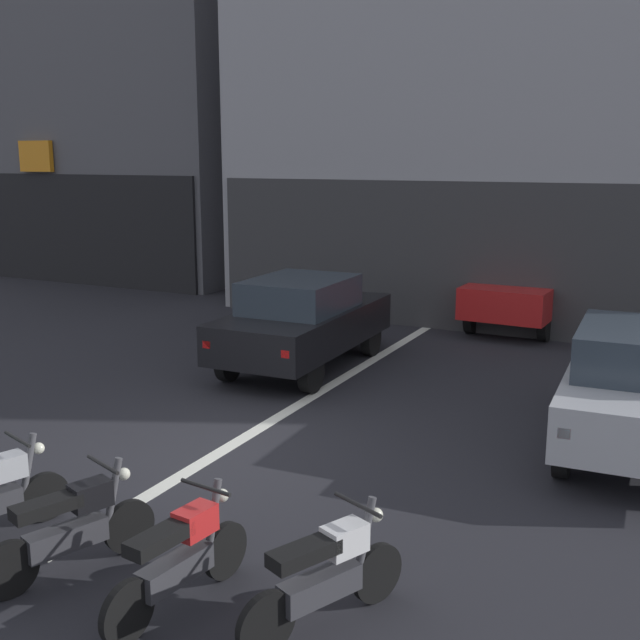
{
  "coord_description": "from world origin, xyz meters",
  "views": [
    {
      "loc": [
        5.3,
        -7.73,
        3.72
      ],
      "look_at": [
        0.44,
        2.0,
        1.4
      ],
      "focal_mm": 43.23,
      "sensor_mm": 36.0,
      "label": 1
    }
  ],
  "objects": [
    {
      "name": "motorcycle_black_row_centre",
      "position": [
        0.45,
        -3.01,
        0.46
      ],
      "size": [
        0.7,
        1.59,
        0.98
      ],
      "color": "black",
      "rests_on": "ground"
    },
    {
      "name": "building_corner_left",
      "position": [
        -11.14,
        12.96,
        6.14
      ],
      "size": [
        8.71,
        7.44,
        12.32
      ],
      "color": "#56565B",
      "rests_on": "ground"
    },
    {
      "name": "motorcycle_white_row_rightmost",
      "position": [
        2.85,
        -2.72,
        0.46
      ],
      "size": [
        0.78,
        1.55,
        0.98
      ],
      "color": "black",
      "rests_on": "ground"
    },
    {
      "name": "car_red_down_street",
      "position": [
        1.85,
        9.42,
        0.89
      ],
      "size": [
        1.95,
        4.18,
        1.64
      ],
      "color": "black",
      "rests_on": "ground"
    },
    {
      "name": "lane_centre_line",
      "position": [
        0.0,
        6.0,
        0.0
      ],
      "size": [
        0.2,
        18.0,
        0.01
      ],
      "primitive_type": "cube",
      "color": "silver",
      "rests_on": "ground"
    },
    {
      "name": "motorcycle_red_row_right_mid",
      "position": [
        1.65,
        -3.02,
        0.46
      ],
      "size": [
        0.55,
        1.66,
        0.98
      ],
      "color": "black",
      "rests_on": "ground"
    },
    {
      "name": "building_mid_block",
      "position": [
        -0.38,
        12.96,
        5.27
      ],
      "size": [
        9.94,
        9.51,
        10.57
      ],
      "color": "#9E9EA3",
      "rests_on": "ground"
    },
    {
      "name": "ground_plane",
      "position": [
        0.0,
        0.0,
        0.0
      ],
      "size": [
        120.0,
        120.0,
        0.0
      ],
      "primitive_type": "plane",
      "color": "#232328"
    },
    {
      "name": "car_black_crossing_near",
      "position": [
        -0.92,
        4.05,
        0.89
      ],
      "size": [
        1.85,
        4.14,
        1.64
      ],
      "color": "black",
      "rests_on": "ground"
    }
  ]
}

